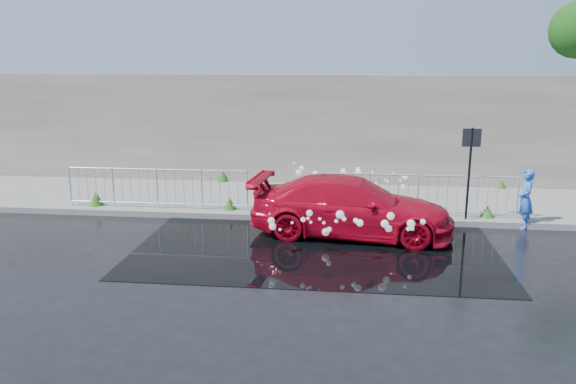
% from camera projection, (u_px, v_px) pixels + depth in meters
% --- Properties ---
extents(ground, '(90.00, 90.00, 0.00)m').
position_uv_depth(ground, '(289.00, 261.00, 11.82)').
color(ground, black).
rests_on(ground, ground).
extents(pavement, '(30.00, 4.00, 0.15)m').
position_uv_depth(pavement, '(307.00, 200.00, 16.63)').
color(pavement, slate).
rests_on(pavement, ground).
extents(curb, '(30.00, 0.25, 0.16)m').
position_uv_depth(curb, '(302.00, 218.00, 14.70)').
color(curb, slate).
rests_on(curb, ground).
extents(retaining_wall, '(30.00, 0.60, 3.50)m').
position_uv_depth(retaining_wall, '(313.00, 129.00, 18.33)').
color(retaining_wall, '#656155').
rests_on(retaining_wall, pavement).
extents(puddle, '(8.00, 5.00, 0.01)m').
position_uv_depth(puddle, '(316.00, 246.00, 12.73)').
color(puddle, black).
rests_on(puddle, ground).
extents(sign_post, '(0.45, 0.06, 2.50)m').
position_uv_depth(sign_post, '(470.00, 159.00, 13.96)').
color(sign_post, black).
rests_on(sign_post, ground).
extents(railing_left, '(5.05, 0.05, 1.10)m').
position_uv_depth(railing_left, '(157.00, 187.00, 15.32)').
color(railing_left, silver).
rests_on(railing_left, pavement).
extents(railing_right, '(5.05, 0.05, 1.10)m').
position_uv_depth(railing_right, '(418.00, 194.00, 14.56)').
color(railing_right, silver).
rests_on(railing_right, pavement).
extents(weeds, '(12.17, 3.93, 0.45)m').
position_uv_depth(weeds, '(289.00, 195.00, 16.07)').
color(weeds, '#215015').
rests_on(weeds, pavement).
extents(water_spray, '(3.38, 5.54, 1.03)m').
position_uv_depth(water_spray, '(348.00, 200.00, 13.90)').
color(water_spray, white).
rests_on(water_spray, ground).
extents(red_car, '(4.99, 2.43, 1.40)m').
position_uv_depth(red_car, '(351.00, 207.00, 13.43)').
color(red_car, '#B3071D').
rests_on(red_car, ground).
extents(person, '(0.38, 0.56, 1.50)m').
position_uv_depth(person, '(526.00, 199.00, 13.93)').
color(person, blue).
rests_on(person, ground).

